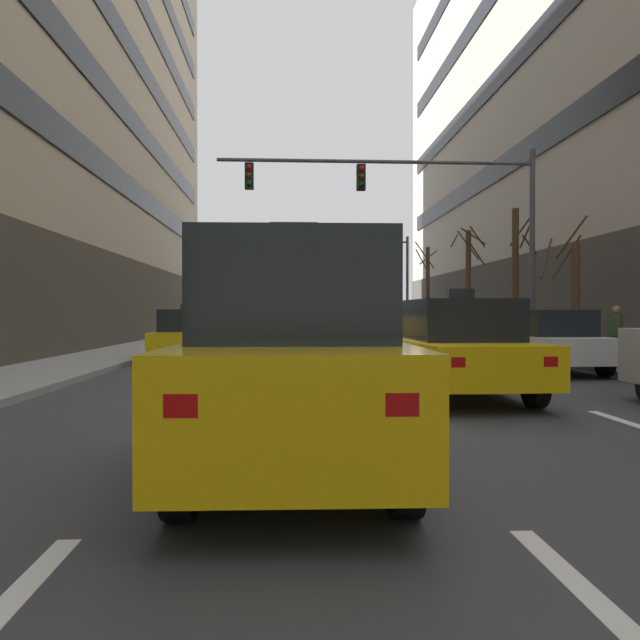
{
  "coord_description": "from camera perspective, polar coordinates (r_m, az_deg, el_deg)",
  "views": [
    {
      "loc": [
        -1.61,
        -11.14,
        1.51
      ],
      "look_at": [
        0.05,
        19.59,
        1.14
      ],
      "focal_mm": 34.65,
      "sensor_mm": 36.0,
      "label": 1
    }
  ],
  "objects": [
    {
      "name": "lane_stripe_l2_s3",
      "position": [
        8.43,
        8.06,
        -9.58
      ],
      "size": [
        0.16,
        2.0,
        0.01
      ],
      "primitive_type": "cube",
      "color": "silver",
      "rests_on": "ground"
    },
    {
      "name": "lane_stripe_l3_s3",
      "position": [
        9.5,
        26.59,
        -8.49
      ],
      "size": [
        0.16,
        2.0,
        0.01
      ],
      "primitive_type": "cube",
      "color": "silver",
      "rests_on": "ground"
    },
    {
      "name": "lane_stripe_l2_s4",
      "position": [
        13.33,
        3.88,
        -5.79
      ],
      "size": [
        0.16,
        2.0,
        0.01
      ],
      "primitive_type": "cube",
      "color": "silver",
      "rests_on": "ground"
    },
    {
      "name": "taxi_driving_1",
      "position": [
        5.9,
        -2.41,
        -3.43
      ],
      "size": [
        1.95,
        4.52,
        2.35
      ],
      "color": "black",
      "rests_on": "ground"
    },
    {
      "name": "street_tree_2",
      "position": [
        39.29,
        9.9,
        2.91
      ],
      "size": [
        1.59,
        1.6,
        5.8
      ],
      "color": "#4C3823",
      "rests_on": "sidewalk_right"
    },
    {
      "name": "lane_stripe_l1_s6",
      "position": [
        23.24,
        -6.62,
        -3.03
      ],
      "size": [
        0.16,
        2.0,
        0.01
      ],
      "primitive_type": "cube",
      "color": "silver",
      "rests_on": "ground"
    },
    {
      "name": "car_driving_0",
      "position": [
        32.27,
        -2.84,
        -0.59
      ],
      "size": [
        1.86,
        4.3,
        1.6
      ],
      "color": "black",
      "rests_on": "ground"
    },
    {
      "name": "lane_stripe_l3_s10",
      "position": [
        43.42,
        3.07,
        -1.3
      ],
      "size": [
        0.16,
        2.0,
        0.01
      ],
      "primitive_type": "cube",
      "color": "silver",
      "rests_on": "ground"
    },
    {
      "name": "lane_stripe_l3_s7",
      "position": [
        28.56,
        6.3,
        -2.33
      ],
      "size": [
        0.16,
        2.0,
        0.01
      ],
      "primitive_type": "cube",
      "color": "silver",
      "rests_on": "ground"
    },
    {
      "name": "lane_stripe_l1_s9",
      "position": [
        38.2,
        -5.23,
        -1.57
      ],
      "size": [
        0.16,
        2.0,
        0.01
      ],
      "primitive_type": "cube",
      "color": "silver",
      "rests_on": "ground"
    },
    {
      "name": "street_tree_3",
      "position": [
        25.08,
        17.64,
        3.91
      ],
      "size": [
        0.98,
        1.62,
        5.39
      ],
      "color": "#4C3823",
      "rests_on": "sidewalk_right"
    },
    {
      "name": "taxi_driving_3",
      "position": [
        19.4,
        -12.03,
        -1.44
      ],
      "size": [
        1.87,
        4.31,
        1.78
      ],
      "color": "black",
      "rests_on": "ground"
    },
    {
      "name": "lane_stripe_l1_s8",
      "position": [
        33.21,
        -5.56,
        -1.91
      ],
      "size": [
        0.16,
        2.0,
        0.01
      ],
      "primitive_type": "cube",
      "color": "silver",
      "rests_on": "ground"
    },
    {
      "name": "car_parked_3",
      "position": [
        21.15,
        15.23,
        -1.24
      ],
      "size": [
        1.93,
        4.4,
        1.63
      ],
      "color": "black",
      "rests_on": "ground"
    },
    {
      "name": "lane_stripe_l1_s5",
      "position": [
        18.26,
        -7.6,
        -4.04
      ],
      "size": [
        0.16,
        2.0,
        0.01
      ],
      "primitive_type": "cube",
      "color": "silver",
      "rests_on": "ground"
    },
    {
      "name": "lane_stripe_l3_s4",
      "position": [
        14.02,
        16.38,
        -5.49
      ],
      "size": [
        0.16,
        2.0,
        0.01
      ],
      "primitive_type": "cube",
      "color": "silver",
      "rests_on": "ground"
    },
    {
      "name": "pedestrian_0",
      "position": [
        17.19,
        25.67,
        -0.99
      ],
      "size": [
        0.32,
        0.49,
        1.54
      ],
      "color": "brown",
      "rests_on": "sidewalk_right"
    },
    {
      "name": "traffic_signal_2",
      "position": [
        50.24,
        -3.55,
        3.88
      ],
      "size": [
        11.9,
        0.34,
        5.72
      ],
      "color": "#4C4C51",
      "rests_on": "sidewalk_left"
    },
    {
      "name": "lane_stripe_l2_s2",
      "position": [
        3.84,
        23.87,
        -22.42
      ],
      "size": [
        0.16,
        2.0,
        0.01
      ],
      "primitive_type": "cube",
      "color": "silver",
      "rests_on": "ground"
    },
    {
      "name": "lane_stripe_l2_s5",
      "position": [
        18.28,
        1.98,
        -4.03
      ],
      "size": [
        0.16,
        2.0,
        0.01
      ],
      "primitive_type": "cube",
      "color": "silver",
      "rests_on": "ground"
    },
    {
      "name": "street_tree_0",
      "position": [
        30.91,
        13.54,
        3.44
      ],
      "size": [
        1.76,
        1.76,
        5.49
      ],
      "color": "#4C3823",
      "rests_on": "sidewalk_right"
    },
    {
      "name": "lane_stripe_l3_s5",
      "position": [
        18.79,
        11.28,
        -3.91
      ],
      "size": [
        0.16,
        2.0,
        0.01
      ],
      "primitive_type": "cube",
      "color": "silver",
      "rests_on": "ground"
    },
    {
      "name": "lane_stripe_l3_s9",
      "position": [
        38.45,
        3.87,
        -1.56
      ],
      "size": [
        0.16,
        2.0,
        0.01
      ],
      "primitive_type": "cube",
      "color": "silver",
      "rests_on": "ground"
    },
    {
      "name": "taxi_driving_5",
      "position": [
        11.87,
        -1.94,
        -2.89
      ],
      "size": [
        1.8,
        4.17,
        1.72
      ],
      "color": "black",
      "rests_on": "ground"
    },
    {
      "name": "ground_plane",
      "position": [
        11.36,
        5.12,
        -6.94
      ],
      "size": [
        120.0,
        120.0,
        0.0
      ],
      "primitive_type": "plane",
      "color": "#38383D"
    },
    {
      "name": "traffic_signal_1",
      "position": [
        41.45,
        2.82,
        5.29
      ],
      "size": [
        12.01,
        0.35,
        6.48
      ],
      "color": "#4C4C51",
      "rests_on": "sidewalk_right"
    },
    {
      "name": "lane_stripe_l3_s8",
      "position": [
        33.5,
        4.9,
        -1.89
      ],
      "size": [
        0.16,
        2.0,
        0.01
      ],
      "primitive_type": "cube",
      "color": "silver",
      "rests_on": "ground"
    },
    {
      "name": "car_parked_2",
      "position": [
        16.65,
        20.44,
        -1.87
      ],
      "size": [
        1.87,
        4.25,
        1.58
      ],
      "color": "black",
      "rests_on": "ground"
    },
    {
      "name": "taxi_driving_6",
      "position": [
        33.59,
        2.45,
        -0.48
      ],
      "size": [
        2.03,
        4.52,
        1.85
      ],
      "color": "black",
      "rests_on": "ground"
    },
    {
      "name": "lane_stripe_l2_s7",
      "position": [
        28.23,
        0.19,
        -2.37
      ],
      "size": [
        0.16,
        2.0,
        0.01
      ],
      "primitive_type": "cube",
      "color": "silver",
      "rests_on": "ground"
    },
    {
      "name": "lane_stripe_l3_s6",
      "position": [
        23.65,
        8.27,
        -2.96
      ],
      "size": [
        0.16,
        2.0,
        0.01
      ],
      "primitive_type": "cube",
      "color": "silver",
      "rests_on": "ground"
    },
    {
      "name": "street_tree_1",
      "position": [
        20.47,
        22.4,
        2.16
      ],
      "size": [
        1.8,
        1.51,
        4.41
      ],
      "color": "#4C3823",
      "rests_on": "sidewalk_right"
    },
    {
      "name": "lane_stripe_l2_s8",
      "position": [
        33.22,
        -0.3,
        -1.91
      ],
      "size": [
        0.16,
        2.0,
        0.01
      ],
      "primitive_type": "cube",
      "color": "silver",
      "rests_on": "ground"
    },
    {
      "name": "lane_stripe_l1_s4",
      "position": [
        13.31,
        -9.3,
        -5.81
      ],
      "size": [
        0.16,
        2.0,
        0.01
      ],
      "primitive_type": "cube",
      "color": "silver",
      "rests_on": "ground"
    },
    {
      "name": "taxi_driving_2",
      "position": [
        11.31,
        12.56,
        -2.62
      ],
      "size": [
        2.05,
        4.68,
        1.93
      ],
      "color": "black",
      "rests_on": "ground"
    },
    {
      "name": "lane_stripe_l1_s3",
      "position": [
        8.4,
        -13.05,
        -9.63
      ],
      "size": [
        0.16,
        2.0,
        0.01
      ],
      "primitive_type": "cube",
      "color": "silver",
      "rests_on": "ground"
    },
    {
      "name": "lane_stripe_l2_s9",
      "position": [
        38.21,
        -0.67,
        -1.57
      ],
      "size": [
        0.16,
        2.0,
        0.01
      ],
      "primitive_type": "cube",
      "color": "silver",
      "rests_on": "ground"
    },
    {
      "name": "lane_stripe_l2_s10",
      "position": [
        43.2,
        -0.95,
        -1.31
      ],
      "size": [
        0.16,
        2.0,
        0.01
      ],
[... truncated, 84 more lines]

